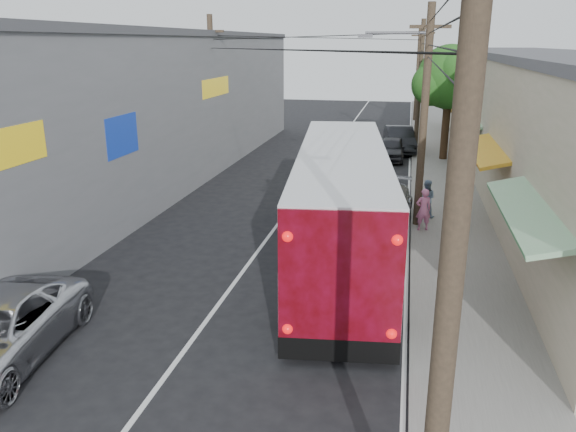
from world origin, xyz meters
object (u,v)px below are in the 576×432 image
at_px(coach_bus, 341,204).
at_px(pedestrian_far, 426,199).
at_px(pedestrian_near, 423,209).
at_px(parked_car_mid, 391,149).
at_px(parked_car_far, 399,139).
at_px(parked_suv, 381,206).

relative_size(coach_bus, pedestrian_far, 8.53).
distance_m(pedestrian_near, pedestrian_far, 1.66).
xyz_separation_m(parked_car_mid, parked_car_far, (0.39, 2.71, 0.12)).
relative_size(parked_car_far, pedestrian_near, 3.07).
xyz_separation_m(parked_car_mid, pedestrian_far, (1.73, -11.63, 0.20)).
distance_m(coach_bus, parked_suv, 4.26).
bearing_deg(coach_bus, parked_suv, 68.32).
bearing_deg(pedestrian_near, pedestrian_far, -110.81).
relative_size(parked_suv, parked_car_far, 1.05).
height_order(parked_suv, pedestrian_near, pedestrian_near).
relative_size(coach_bus, pedestrian_near, 8.21).
distance_m(coach_bus, parked_car_mid, 16.65).
height_order(coach_bus, parked_car_mid, coach_bus).
relative_size(coach_bus, parked_car_mid, 3.26).
distance_m(coach_bus, parked_car_far, 19.37).
bearing_deg(parked_suv, parked_car_mid, 96.70).
height_order(parked_car_mid, pedestrian_near, pedestrian_near).
xyz_separation_m(coach_bus, pedestrian_near, (2.62, 3.29, -0.97)).
relative_size(parked_car_mid, pedestrian_far, 2.61).
distance_m(parked_suv, pedestrian_near, 1.70).
xyz_separation_m(parked_car_far, pedestrian_far, (1.34, -14.34, 0.08)).
bearing_deg(parked_car_far, coach_bus, -101.53).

